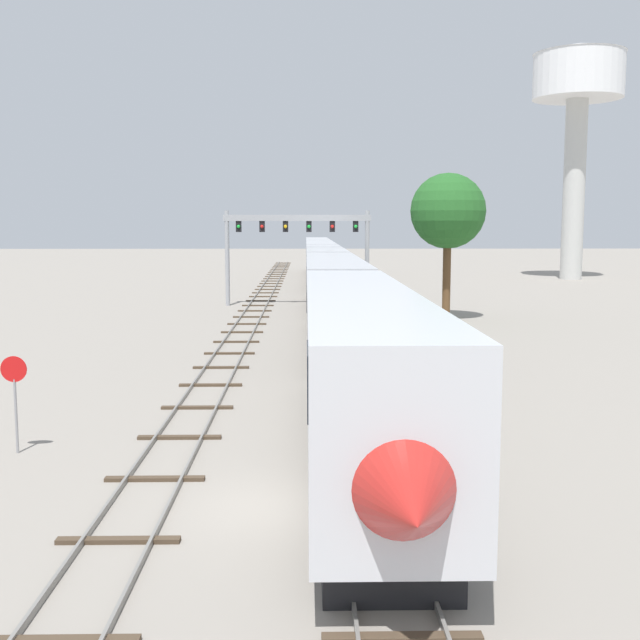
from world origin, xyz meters
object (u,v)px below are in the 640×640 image
at_px(water_tower, 578,91).
at_px(stop_sign, 15,390).
at_px(signal_gantry, 297,236).
at_px(passenger_train, 325,274).
at_px(trackside_tree_left, 448,212).

bearing_deg(water_tower, stop_sign, -119.40).
relative_size(signal_gantry, stop_sign, 4.20).
xyz_separation_m(passenger_train, signal_gantry, (-2.25, 0.30, 3.16)).
distance_m(passenger_train, water_tower, 48.18).
bearing_deg(stop_sign, trackside_tree_left, 60.10).
distance_m(water_tower, trackside_tree_left, 49.12).
relative_size(water_tower, stop_sign, 9.73).
relative_size(passenger_train, stop_sign, 36.45).
bearing_deg(water_tower, trackside_tree_left, -119.01).
xyz_separation_m(stop_sign, trackside_tree_left, (18.27, 31.78, 5.66)).
distance_m(passenger_train, trackside_tree_left, 13.75).
height_order(passenger_train, water_tower, water_tower).
xyz_separation_m(water_tower, stop_sign, (-40.97, -72.70, -20.61)).
height_order(signal_gantry, stop_sign, signal_gantry).
xyz_separation_m(signal_gantry, stop_sign, (-7.75, -41.89, -3.89)).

